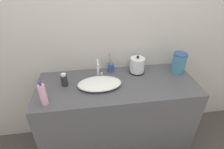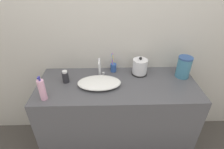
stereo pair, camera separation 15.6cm
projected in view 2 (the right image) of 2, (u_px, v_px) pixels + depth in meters
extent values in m
cube|color=beige|center=(116.00, 25.00, 1.64)|extent=(6.00, 0.04, 2.60)
cube|color=#4C4C51|center=(117.00, 116.00, 1.84)|extent=(1.48, 0.59, 0.85)
ellipsoid|color=white|center=(99.00, 83.00, 1.57)|extent=(0.39, 0.24, 0.06)
cylinder|color=silver|center=(100.00, 68.00, 1.67)|extent=(0.02, 0.02, 0.19)
cylinder|color=silver|center=(99.00, 62.00, 1.58)|extent=(0.02, 0.11, 0.02)
cylinder|color=silver|center=(103.00, 74.00, 1.71)|extent=(0.02, 0.02, 0.04)
cylinder|color=black|center=(139.00, 73.00, 1.76)|extent=(0.15, 0.15, 0.01)
cylinder|color=silver|center=(140.00, 67.00, 1.72)|extent=(0.14, 0.14, 0.16)
sphere|color=black|center=(141.00, 58.00, 1.67)|extent=(0.03, 0.03, 0.03)
cylinder|color=#2D519E|center=(113.00, 68.00, 1.78)|extent=(0.06, 0.06, 0.08)
cylinder|color=#B24CCC|center=(112.00, 61.00, 1.74)|extent=(0.01, 0.03, 0.17)
cylinder|color=#338CE0|center=(113.00, 62.00, 1.73)|extent=(0.04, 0.02, 0.16)
cylinder|color=yellow|center=(113.00, 62.00, 1.73)|extent=(0.02, 0.01, 0.15)
cylinder|color=#EAA8C6|center=(42.00, 90.00, 1.38)|extent=(0.05, 0.05, 0.18)
cylinder|color=#333399|center=(39.00, 79.00, 1.33)|extent=(0.02, 0.02, 0.02)
cube|color=#333399|center=(38.00, 78.00, 1.31)|extent=(0.01, 0.03, 0.01)
cylinder|color=#28282D|center=(66.00, 77.00, 1.61)|extent=(0.06, 0.06, 0.10)
cylinder|color=white|center=(65.00, 72.00, 1.58)|extent=(0.04, 0.04, 0.02)
cylinder|color=teal|center=(184.00, 68.00, 1.67)|extent=(0.13, 0.13, 0.19)
cylinder|color=#2D4C84|center=(186.00, 58.00, 1.61)|extent=(0.13, 0.13, 0.01)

